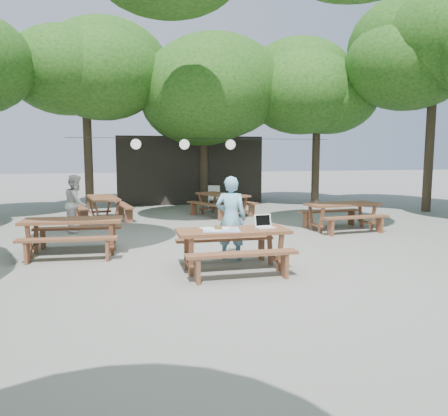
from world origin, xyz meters
TOP-DOWN VIEW (x-y plane):
  - ground at (0.00, 0.00)m, footprint 80.00×80.00m
  - pavilion at (0.50, 10.50)m, footprint 6.00×3.00m
  - main_picnic_table at (-0.34, -1.26)m, footprint 2.00×1.58m
  - picnic_table_nw at (-3.28, 0.68)m, footprint 2.04×1.68m
  - picnic_table_ne at (3.60, 2.09)m, footprint 2.06×1.75m
  - picnic_table_far_w at (-2.87, 5.34)m, footprint 1.89×2.15m
  - picnic_table_far_e at (0.99, 5.50)m, footprint 2.26×2.41m
  - woman at (-0.17, -0.46)m, footprint 0.71×0.61m
  - second_person at (-3.48, 3.50)m, footprint 0.62×0.78m
  - plastic_chair at (1.03, 7.10)m, footprint 0.53×0.53m
  - laptop at (0.28, -1.20)m, footprint 0.36×0.30m
  - tabletop_clutter at (-0.57, -1.25)m, footprint 0.74×0.64m
  - paper_lanterns at (-0.19, 6.00)m, footprint 9.00×0.34m

SIDE VIEW (x-z plane):
  - ground at x=0.00m, z-range 0.00..0.00m
  - plastic_chair at x=1.03m, z-range -0.19..0.71m
  - main_picnic_table at x=-0.34m, z-range 0.01..0.76m
  - picnic_table_nw at x=-3.28m, z-range 0.01..0.76m
  - picnic_table_ne at x=3.60m, z-range 0.01..0.76m
  - picnic_table_far_w at x=-2.87m, z-range 0.01..0.76m
  - picnic_table_far_e at x=0.99m, z-range 0.01..0.76m
  - tabletop_clutter at x=-0.57m, z-range 0.72..0.80m
  - second_person at x=-3.48m, z-range 0.00..1.53m
  - laptop at x=0.28m, z-range 0.69..0.93m
  - woman at x=-0.17m, z-range 0.00..1.66m
  - pavilion at x=0.50m, z-range 0.00..2.80m
  - paper_lanterns at x=-0.19m, z-range 2.21..2.59m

